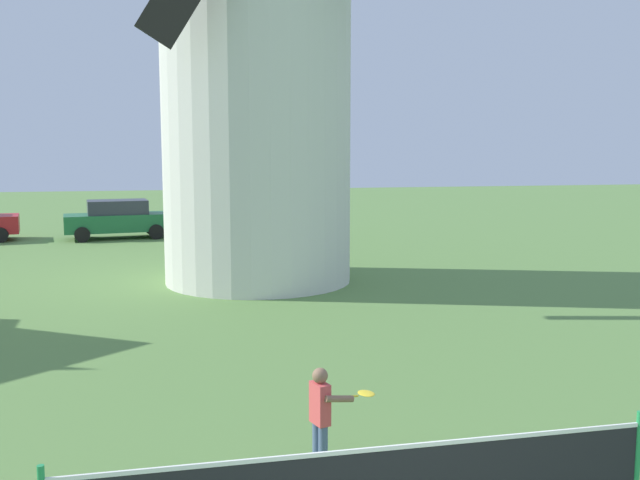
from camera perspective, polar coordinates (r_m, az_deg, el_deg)
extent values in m
cylinder|color=silver|center=(19.47, -5.15, 13.06)|extent=(5.05, 5.05, 11.16)
cylinder|color=#238E4C|center=(7.93, 24.15, -16.21)|extent=(0.06, 0.06, 1.10)
cube|color=white|center=(6.60, 3.89, -16.50)|extent=(5.46, 0.02, 0.04)
cylinder|color=slate|center=(8.46, -0.24, -16.08)|extent=(0.11, 0.11, 0.54)
cylinder|color=slate|center=(8.35, 0.25, -16.42)|extent=(0.11, 0.11, 0.54)
cube|color=#DB4C4C|center=(8.22, 0.00, -13.01)|extent=(0.21, 0.29, 0.48)
sphere|color=#89664C|center=(8.11, 0.00, -10.86)|extent=(0.18, 0.18, 0.18)
cylinder|color=#89664C|center=(8.36, -0.58, -12.78)|extent=(0.08, 0.08, 0.36)
cylinder|color=#89664C|center=(8.15, 1.55, -12.65)|extent=(0.37, 0.18, 0.14)
cylinder|color=yellow|center=(8.22, 2.42, -12.48)|extent=(0.22, 0.09, 0.04)
ellipsoid|color=yellow|center=(8.33, 3.74, -12.21)|extent=(0.24, 0.28, 0.03)
cylinder|color=black|center=(31.88, -24.19, 0.71)|extent=(0.62, 0.27, 0.60)
cylinder|color=black|center=(30.19, -24.33, 0.37)|extent=(0.62, 0.27, 0.60)
cube|color=#1E6638|center=(30.02, -15.94, 1.37)|extent=(4.36, 2.22, 0.70)
cube|color=#2D333D|center=(29.96, -15.98, 2.57)|extent=(2.51, 1.78, 0.56)
cylinder|color=black|center=(31.02, -13.41, 0.99)|extent=(0.62, 0.25, 0.60)
cylinder|color=black|center=(29.34, -13.04, 0.65)|extent=(0.62, 0.25, 0.60)
cylinder|color=black|center=(30.84, -18.65, 0.77)|extent=(0.62, 0.25, 0.60)
cylinder|color=black|center=(29.15, -18.58, 0.41)|extent=(0.62, 0.25, 0.60)
cube|color=#999919|center=(30.06, -4.46, 1.64)|extent=(4.10, 2.12, 0.70)
cube|color=#2D333D|center=(30.00, -4.47, 2.84)|extent=(2.36, 1.73, 0.56)
cylinder|color=black|center=(31.26, -2.46, 1.23)|extent=(0.62, 0.24, 0.60)
cylinder|color=black|center=(29.64, -1.54, 0.90)|extent=(0.62, 0.24, 0.60)
cylinder|color=black|center=(30.62, -7.27, 1.05)|extent=(0.62, 0.24, 0.60)
cylinder|color=black|center=(28.97, -6.61, 0.71)|extent=(0.62, 0.24, 0.60)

